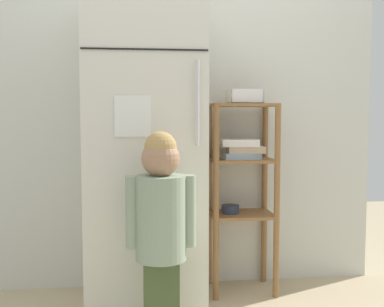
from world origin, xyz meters
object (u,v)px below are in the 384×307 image
refrigerator (145,152)px  pantry_shelf_unit (241,172)px  fruit_bin (246,97)px  child_standing (161,217)px

refrigerator → pantry_shelf_unit: size_ratio=1.52×
pantry_shelf_unit → fruit_bin: fruit_bin is taller
refrigerator → fruit_bin: refrigerator is taller
child_standing → pantry_shelf_unit: pantry_shelf_unit is taller
child_standing → pantry_shelf_unit: size_ratio=0.87×
child_standing → pantry_shelf_unit: (0.52, 0.65, 0.13)m
refrigerator → child_standing: refrigerator is taller
refrigerator → fruit_bin: bearing=12.3°
pantry_shelf_unit → fruit_bin: (0.02, -0.02, 0.45)m
child_standing → fruit_bin: bearing=49.2°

